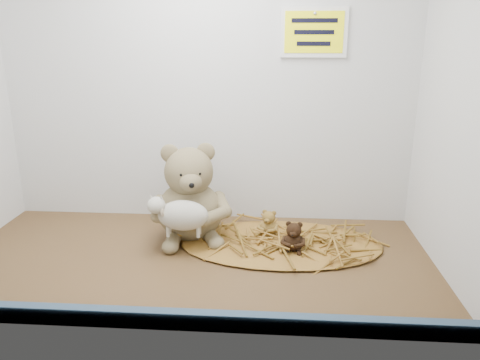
# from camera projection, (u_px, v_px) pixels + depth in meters

# --- Properties ---
(alcove_shell) EXTENTS (1.20, 0.60, 0.90)m
(alcove_shell) POSITION_uv_depth(u_px,v_px,m) (194.00, 75.00, 1.13)
(alcove_shell) COLOR #3F2615
(alcove_shell) RESTS_ON ground
(front_rail) EXTENTS (1.19, 0.02, 0.04)m
(front_rail) POSITION_uv_depth(u_px,v_px,m) (169.00, 319.00, 0.90)
(front_rail) COLOR #364D67
(front_rail) RESTS_ON shelf_floor
(straw_bed) EXTENTS (0.54, 0.32, 0.01)m
(straw_bed) POSITION_uv_depth(u_px,v_px,m) (280.00, 243.00, 1.26)
(straw_bed) COLOR brown
(straw_bed) RESTS_ON shelf_floor
(main_teddy) EXTENTS (0.27, 0.27, 0.27)m
(main_teddy) POSITION_uv_depth(u_px,v_px,m) (189.00, 192.00, 1.27)
(main_teddy) COLOR #827550
(main_teddy) RESTS_ON shelf_floor
(toy_lamb) EXTENTS (0.17, 0.10, 0.11)m
(toy_lamb) POSITION_uv_depth(u_px,v_px,m) (183.00, 215.00, 1.19)
(toy_lamb) COLOR #BBB5A8
(toy_lamb) RESTS_ON main_teddy
(mini_teddy_tan) EXTENTS (0.07, 0.08, 0.07)m
(mini_teddy_tan) POSITION_uv_depth(u_px,v_px,m) (269.00, 222.00, 1.30)
(mini_teddy_tan) COLOR olive
(mini_teddy_tan) RESTS_ON straw_bed
(mini_teddy_brown) EXTENTS (0.07, 0.08, 0.08)m
(mini_teddy_brown) POSITION_uv_depth(u_px,v_px,m) (294.00, 235.00, 1.20)
(mini_teddy_brown) COLOR black
(mini_teddy_brown) RESTS_ON straw_bed
(wall_sign) EXTENTS (0.16, 0.01, 0.11)m
(wall_sign) POSITION_uv_depth(u_px,v_px,m) (314.00, 32.00, 1.28)
(wall_sign) COLOR #F8F60C
(wall_sign) RESTS_ON back_wall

